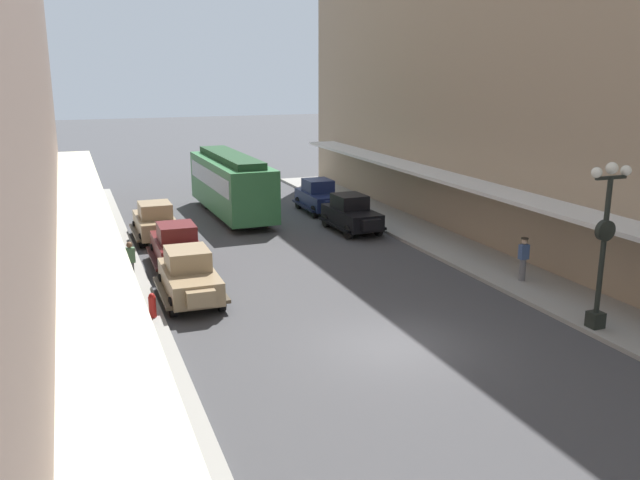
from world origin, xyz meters
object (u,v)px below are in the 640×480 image
at_px(parked_car_2, 177,244).
at_px(streetcar, 231,182).
at_px(pedestrian_0, 128,338).
at_px(pedestrian_2, 131,263).
at_px(pedestrian_3, 96,300).
at_px(parked_car_1, 155,220).
at_px(parked_car_3, 189,275).
at_px(pedestrian_1, 523,259).
at_px(fire_hydrant, 152,305).
at_px(parked_car_4, 351,213).
at_px(lamp_post_with_clock, 604,239).
at_px(parked_car_0, 319,196).

height_order(parked_car_2, streetcar, streetcar).
height_order(pedestrian_0, pedestrian_2, pedestrian_0).
xyz_separation_m(pedestrian_2, pedestrian_3, (-1.42, -3.97, 0.02)).
relative_size(parked_car_1, parked_car_3, 1.00).
height_order(pedestrian_0, pedestrian_1, same).
bearing_deg(pedestrian_0, parked_car_2, 73.88).
xyz_separation_m(fire_hydrant, pedestrian_2, (-0.30, 3.75, 0.43)).
height_order(parked_car_2, pedestrian_1, parked_car_2).
height_order(parked_car_1, fire_hydrant, parked_car_1).
bearing_deg(pedestrian_2, parked_car_3, -50.28).
distance_m(parked_car_4, streetcar, 7.49).
height_order(streetcar, pedestrian_1, streetcar).
distance_m(parked_car_4, lamp_post_with_clock, 15.19).
relative_size(parked_car_4, pedestrian_1, 2.58).
relative_size(parked_car_2, pedestrian_3, 2.56).
xyz_separation_m(streetcar, pedestrian_2, (-6.49, -11.11, -0.91)).
distance_m(parked_car_1, lamp_post_with_clock, 20.23).
bearing_deg(parked_car_1, streetcar, 40.11).
distance_m(pedestrian_0, pedestrian_2, 7.46).
distance_m(streetcar, lamp_post_with_clock, 21.68).
relative_size(parked_car_2, pedestrian_0, 2.56).
bearing_deg(parked_car_3, pedestrian_3, -150.45).
height_order(parked_car_4, pedestrian_0, parked_car_4).
xyz_separation_m(lamp_post_with_clock, fire_hydrant, (-12.75, 5.77, -2.42)).
xyz_separation_m(parked_car_0, parked_car_3, (-9.63, -12.57, 0.00)).
bearing_deg(parked_car_4, parked_car_1, 169.50).
bearing_deg(streetcar, pedestrian_2, -120.29).
xyz_separation_m(parked_car_3, pedestrian_0, (-2.55, -5.27, 0.07)).
height_order(parked_car_0, fire_hydrant, parked_car_0).
bearing_deg(fire_hydrant, parked_car_0, 51.86).
distance_m(parked_car_1, parked_car_2, 4.89).
bearing_deg(pedestrian_3, streetcar, 62.32).
bearing_deg(parked_car_2, pedestrian_1, -30.82).
distance_m(parked_car_1, pedestrian_0, 14.82).
bearing_deg(pedestrian_2, fire_hydrant, -85.50).
distance_m(parked_car_0, pedestrian_2, 15.45).
height_order(lamp_post_with_clock, pedestrian_1, lamp_post_with_clock).
bearing_deg(pedestrian_3, pedestrian_1, -3.03).
distance_m(parked_car_0, parked_car_1, 10.14).
relative_size(parked_car_2, fire_hydrant, 5.21).
relative_size(parked_car_2, pedestrian_1, 2.56).
relative_size(parked_car_0, lamp_post_with_clock, 0.83).
height_order(parked_car_0, pedestrian_2, parked_car_0).
distance_m(fire_hydrant, pedestrian_2, 3.79).
relative_size(lamp_post_with_clock, pedestrian_2, 3.15).
height_order(lamp_post_with_clock, pedestrian_3, lamp_post_with_clock).
distance_m(streetcar, pedestrian_0, 19.92).
bearing_deg(parked_car_3, pedestrian_1, -12.25).
bearing_deg(parked_car_0, pedestrian_2, -137.64).
distance_m(parked_car_0, lamp_post_with_clock, 20.11).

